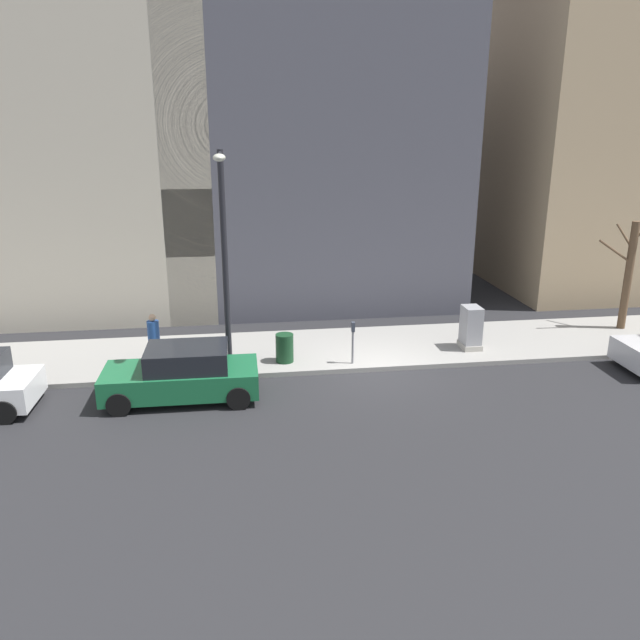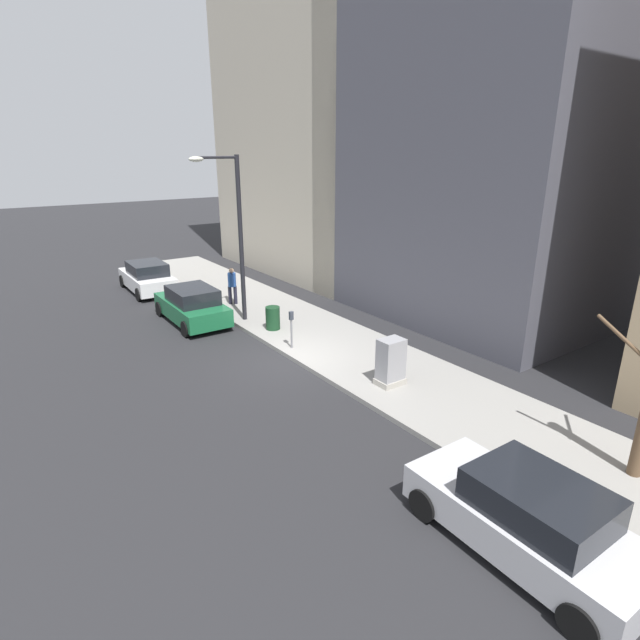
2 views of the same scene
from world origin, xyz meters
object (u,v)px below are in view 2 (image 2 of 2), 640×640
at_px(trash_bin, 273,318).
at_px(pedestrian_near_meter, 232,284).
at_px(parking_meter, 291,326).
at_px(streetlamp, 234,226).
at_px(office_tower_right, 359,8).
at_px(parked_car_white, 147,277).
at_px(office_block_center, 507,91).
at_px(parked_car_green, 192,305).
at_px(parked_car_silver, 527,517).
at_px(utility_box, 391,362).

height_order(trash_bin, pedestrian_near_meter, pedestrian_near_meter).
bearing_deg(parking_meter, streetlamp, 92.51).
bearing_deg(office_tower_right, trash_bin, -142.26).
bearing_deg(office_tower_right, parked_car_white, 177.91).
bearing_deg(office_block_center, trash_bin, 169.40).
xyz_separation_m(parked_car_green, office_tower_right, (12.95, 5.42, 13.51)).
bearing_deg(parked_car_white, office_block_center, -39.30).
distance_m(parked_car_white, parking_meter, 11.09).
xyz_separation_m(parked_car_silver, parking_meter, (1.63, 10.30, 0.24)).
bearing_deg(parked_car_white, utility_box, -79.18).
relative_size(parking_meter, utility_box, 0.94).
bearing_deg(office_block_center, office_tower_right, 88.02).
distance_m(parked_car_green, utility_box, 9.56).
relative_size(streetlamp, pedestrian_near_meter, 3.92).
relative_size(parked_car_white, parking_meter, 3.14).
xyz_separation_m(parked_car_silver, parked_car_white, (-0.04, 21.26, 0.00)).
height_order(utility_box, streetlamp, streetlamp).
bearing_deg(trash_bin, office_tower_right, 37.74).
height_order(parked_car_green, office_block_center, office_block_center).
bearing_deg(utility_box, pedestrian_near_meter, 90.98).
distance_m(utility_box, pedestrian_near_meter, 10.25).
relative_size(parked_car_silver, streetlamp, 0.65).
distance_m(parked_car_white, office_block_center, 18.64).
relative_size(utility_box, pedestrian_near_meter, 0.86).
xyz_separation_m(parked_car_green, streetlamp, (1.48, -1.26, 3.28)).
xyz_separation_m(streetlamp, office_block_center, (11.11, -3.69, 5.15)).
distance_m(parked_car_silver, office_block_center, 18.38).
bearing_deg(utility_box, trash_bin, 93.66).
height_order(parked_car_silver, parking_meter, parked_car_silver).
bearing_deg(parked_car_green, office_tower_right, 23.28).
bearing_deg(trash_bin, parked_car_white, 103.40).
height_order(parking_meter, trash_bin, parking_meter).
distance_m(parked_car_green, parked_car_white, 5.89).
xyz_separation_m(pedestrian_near_meter, office_tower_right, (10.63, 4.41, 13.16)).
relative_size(parked_car_green, streetlamp, 0.65).
height_order(utility_box, office_block_center, office_block_center).
bearing_deg(parked_car_green, pedestrian_near_meter, 24.17).
bearing_deg(streetlamp, office_tower_right, 30.21).
xyz_separation_m(parked_car_white, trash_bin, (2.11, -8.87, -0.14)).
distance_m(parked_car_white, pedestrian_near_meter, 5.42).
bearing_deg(parked_car_silver, trash_bin, 81.58).
height_order(parked_car_green, parking_meter, parked_car_green).
height_order(parked_car_silver, office_block_center, office_block_center).
bearing_deg(pedestrian_near_meter, parked_car_silver, -65.96).
height_order(streetlamp, pedestrian_near_meter, streetlamp).
bearing_deg(streetlamp, utility_box, -82.72).
xyz_separation_m(parked_car_white, pedestrian_near_meter, (2.34, -4.88, 0.35)).
height_order(parked_car_white, parking_meter, parked_car_white).
bearing_deg(parking_meter, pedestrian_near_meter, 83.68).
bearing_deg(pedestrian_near_meter, parked_car_green, -124.37).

